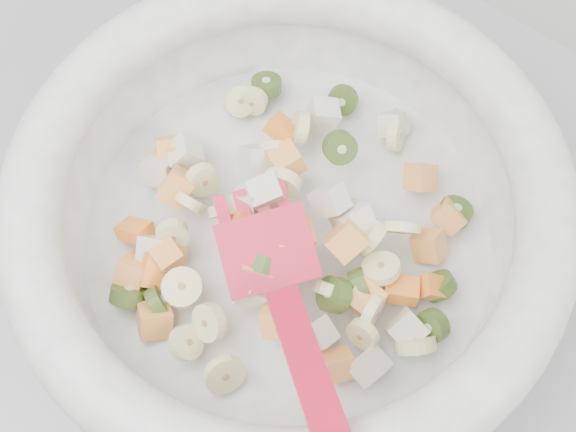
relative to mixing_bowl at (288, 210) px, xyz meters
The scene contains 1 object.
mixing_bowl is the anchor object (origin of this frame).
Camera 1 is at (-0.05, 1.27, 1.40)m, focal length 45.00 mm.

